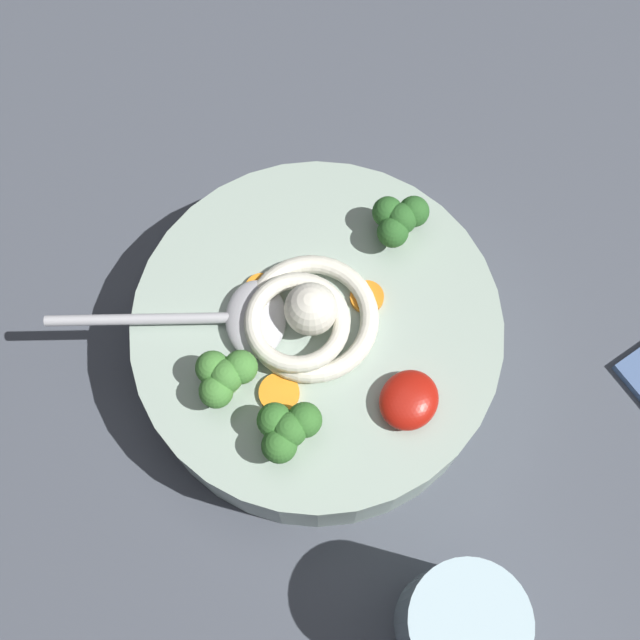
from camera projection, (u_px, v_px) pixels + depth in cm
name	position (u px, v px, depth cm)	size (l,w,h in cm)	color
table_slab	(280.00, 337.00, 69.87)	(100.99, 100.99, 3.62)	#474C56
soup_bowl	(320.00, 335.00, 64.27)	(27.32, 27.32, 6.83)	#9EB2A3
noodle_pile	(305.00, 321.00, 59.71)	(10.82, 10.61, 4.35)	silver
soup_spoon	(234.00, 318.00, 60.38)	(12.54, 16.10, 1.60)	#B7B7BC
chili_sauce_dollop	(409.00, 400.00, 58.04)	(4.47, 4.02, 2.01)	#B2190F
broccoli_floret_left	(287.00, 429.00, 55.95)	(4.76, 4.10, 3.76)	#7A9E60
broccoli_floret_rear	(224.00, 376.00, 57.28)	(4.68, 4.03, 3.70)	#7A9E60
broccoli_floret_near_spoon	(399.00, 219.00, 61.52)	(4.55, 3.92, 3.60)	#7A9E60
carrot_slice_extra_b	(279.00, 393.00, 59.02)	(2.89, 2.89, 0.46)	orange
carrot_slice_beside_chili	(367.00, 297.00, 61.53)	(2.50, 2.50, 0.50)	orange
carrot_slice_right	(260.00, 291.00, 61.72)	(2.33, 2.33, 0.49)	orange
drinking_glass	(458.00, 623.00, 55.43)	(7.69, 7.69, 10.47)	silver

